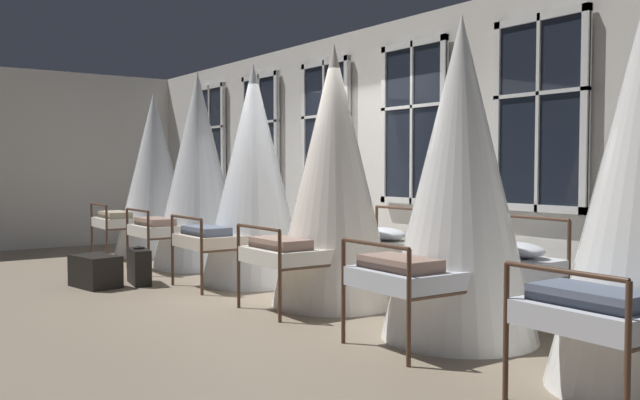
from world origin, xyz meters
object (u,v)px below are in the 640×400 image
Objects in this scene: cot_first at (154,177)px; cot_fifth at (460,183)px; cot_third at (254,177)px; cot_fourth at (334,179)px; cot_second at (198,173)px; suitcase_dark at (139,266)px; travel_trunk at (95,271)px.

cot_fifth is at bearing -88.96° from cot_first.
cot_fourth is (1.70, -0.00, -0.00)m from cot_third.
cot_fifth is (5.16, -0.03, -0.05)m from cot_second.
cot_third is 1.00× the size of cot_fourth.
suitcase_dark is at bearing -114.34° from cot_first.
cot_second is 3.37m from cot_fourth.
cot_second is 5.16m from cot_fifth.
cot_second reaches higher than suitcase_dark.
cot_fifth is (3.49, 0.00, -0.01)m from cot_third.
cot_fifth is (6.88, -0.04, 0.02)m from cot_first.
cot_fifth reaches higher than suitcase_dark.
cot_first is 6.88m from cot_fifth.
cot_third is at bearing 91.55° from cot_fifth.
suitcase_dark is at bearing 80.09° from travel_trunk.
cot_second reaches higher than cot_third.
cot_fifth is 4.80m from travel_trunk.
cot_third is (1.67, -0.03, -0.05)m from cot_second.
travel_trunk is at bearing -154.48° from cot_second.
cot_first is 0.98× the size of cot_fourth.
cot_third is 4.73× the size of suitcase_dark.
cot_third reaches higher than travel_trunk.
cot_fifth reaches higher than cot_first.
travel_trunk is (-4.32, -1.75, -1.13)m from cot_fifth.
cot_second reaches higher than travel_trunk.
cot_fourth is (3.37, -0.03, -0.05)m from cot_second.
travel_trunk is (0.84, -1.78, -1.19)m from cot_second.
cot_first is at bearing 88.92° from cot_third.
suitcase_dark is (2.65, -1.28, -1.08)m from cot_first.
cot_fourth is at bearing -90.34° from cot_third.
travel_trunk is at bearing 125.14° from cot_fourth.
cot_second is (1.72, -0.02, 0.08)m from cot_first.
cot_first is 3.32m from travel_trunk.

